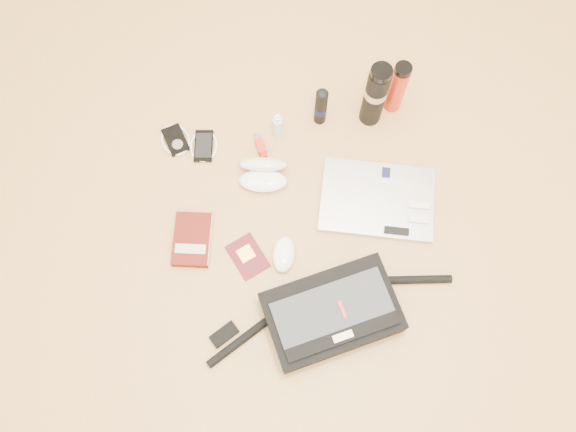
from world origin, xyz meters
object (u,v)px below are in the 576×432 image
(laptop, at_px, (377,200))
(book, at_px, (193,240))
(thermos_red, at_px, (397,87))
(thermos_black, at_px, (375,95))
(messenger_bag, at_px, (331,313))

(laptop, relative_size, book, 2.16)
(laptop, height_order, thermos_red, thermos_red)
(thermos_black, relative_size, thermos_red, 1.24)
(book, bearing_deg, thermos_black, 39.97)
(messenger_bag, distance_m, book, 0.51)
(book, bearing_deg, thermos_red, 39.18)
(book, height_order, thermos_red, thermos_red)
(messenger_bag, relative_size, thermos_black, 2.78)
(book, distance_m, thermos_red, 0.86)
(laptop, bearing_deg, messenger_bag, -106.93)
(laptop, xyz_separation_m, book, (-0.63, -0.05, 0.00))
(thermos_black, bearing_deg, book, -150.96)
(thermos_black, xyz_separation_m, thermos_red, (0.09, 0.04, -0.03))
(thermos_black, bearing_deg, thermos_red, 21.88)
(laptop, height_order, book, laptop)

